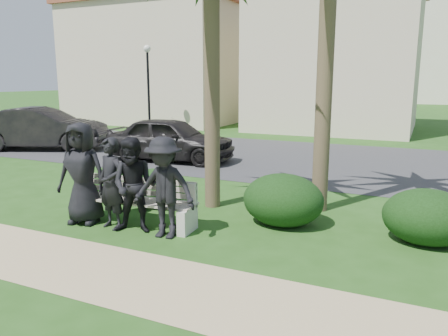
{
  "coord_description": "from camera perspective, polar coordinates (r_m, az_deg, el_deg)",
  "views": [
    {
      "loc": [
        3.61,
        -6.28,
        2.65
      ],
      "look_at": [
        0.23,
        1.0,
        1.01
      ],
      "focal_mm": 35.0,
      "sensor_mm": 36.0,
      "label": 1
    }
  ],
  "objects": [
    {
      "name": "car_b",
      "position": [
        18.13,
        -22.67,
        4.77
      ],
      "size": [
        5.12,
        3.48,
        1.6
      ],
      "primitive_type": "imported",
      "rotation": [
        0.0,
        0.0,
        1.98
      ],
      "color": "black",
      "rests_on": "ground"
    },
    {
      "name": "man_a",
      "position": [
        8.47,
        -18.04,
        -0.66
      ],
      "size": [
        1.03,
        0.79,
        1.89
      ],
      "primitive_type": "imported",
      "rotation": [
        0.0,
        0.0,
        0.22
      ],
      "color": "black",
      "rests_on": "ground"
    },
    {
      "name": "man_b",
      "position": [
        8.03,
        -14.54,
        -1.98
      ],
      "size": [
        0.68,
        0.53,
        1.65
      ],
      "primitive_type": "imported",
      "rotation": [
        0.0,
        0.0,
        -0.24
      ],
      "color": "black",
      "rests_on": "ground"
    },
    {
      "name": "asphalt_street",
      "position": [
        14.97,
        10.56,
        1.12
      ],
      "size": [
        160.0,
        8.0,
        0.01
      ],
      "primitive_type": "cube",
      "color": "#2D2D30",
      "rests_on": "ground"
    },
    {
      "name": "hedge_a",
      "position": [
        10.02,
        -14.05,
        -2.01
      ],
      "size": [
        1.12,
        0.92,
        0.73
      ],
      "primitive_type": "ellipsoid",
      "color": "black",
      "rests_on": "ground"
    },
    {
      "name": "man_d",
      "position": [
        7.38,
        -7.81,
        -2.59
      ],
      "size": [
        1.17,
        0.73,
        1.73
      ],
      "primitive_type": "imported",
      "rotation": [
        0.0,
        0.0,
        0.09
      ],
      "color": "black",
      "rests_on": "ground"
    },
    {
      "name": "street_lamp",
      "position": [
        22.21,
        -9.9,
        12.1
      ],
      "size": [
        0.36,
        0.36,
        4.29
      ],
      "color": "black",
      "rests_on": "ground"
    },
    {
      "name": "stucco_bldg_left",
      "position": [
        28.88,
        -8.03,
        13.41
      ],
      "size": [
        10.4,
        8.4,
        7.3
      ],
      "color": "beige",
      "rests_on": "ground"
    },
    {
      "name": "ground",
      "position": [
        7.71,
        -4.74,
        -8.61
      ],
      "size": [
        160.0,
        160.0,
        0.0
      ],
      "primitive_type": "plane",
      "color": "#224B15",
      "rests_on": "ground"
    },
    {
      "name": "stucco_bldg_right",
      "position": [
        24.73,
        14.57,
        13.51
      ],
      "size": [
        8.4,
        8.4,
        7.3
      ],
      "color": "beige",
      "rests_on": "ground"
    },
    {
      "name": "hedge_c",
      "position": [
        9.39,
        -8.65,
        -2.4
      ],
      "size": [
        1.26,
        1.04,
        0.82
      ],
      "primitive_type": "ellipsoid",
      "color": "black",
      "rests_on": "ground"
    },
    {
      "name": "hedge_e",
      "position": [
        8.14,
        7.73,
        -3.95
      ],
      "size": [
        1.51,
        1.24,
        0.98
      ],
      "primitive_type": "ellipsoid",
      "color": "black",
      "rests_on": "ground"
    },
    {
      "name": "car_a",
      "position": [
        14.48,
        -7.02,
        3.77
      ],
      "size": [
        4.38,
        2.12,
        1.44
      ],
      "primitive_type": "imported",
      "rotation": [
        0.0,
        0.0,
        1.67
      ],
      "color": "black",
      "rests_on": "ground"
    },
    {
      "name": "hedge_f",
      "position": [
        7.91,
        25.07,
        -5.63
      ],
      "size": [
        1.43,
        1.18,
        0.93
      ],
      "primitive_type": "ellipsoid",
      "color": "black",
      "rests_on": "ground"
    },
    {
      "name": "footpath",
      "position": [
        6.33,
        -13.03,
        -13.51
      ],
      "size": [
        30.0,
        1.6,
        0.01
      ],
      "primitive_type": "cube",
      "color": "tan",
      "rests_on": "ground"
    },
    {
      "name": "hedge_b",
      "position": [
        10.04,
        -12.77,
        -1.92
      ],
      "size": [
        1.12,
        0.93,
        0.73
      ],
      "primitive_type": "ellipsoid",
      "color": "black",
      "rests_on": "ground"
    },
    {
      "name": "park_bench",
      "position": [
        8.25,
        -11.68,
        -4.73
      ],
      "size": [
        2.42,
        0.72,
        0.83
      ],
      "rotation": [
        0.0,
        0.0,
        0.07
      ],
      "color": "#AA9C8E",
      "rests_on": "ground"
    },
    {
      "name": "man_c",
      "position": [
        7.73,
        -11.59,
        -2.26
      ],
      "size": [
        0.97,
        0.85,
        1.68
      ],
      "primitive_type": "imported",
      "rotation": [
        0.0,
        0.0,
        0.3
      ],
      "color": "black",
      "rests_on": "ground"
    }
  ]
}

